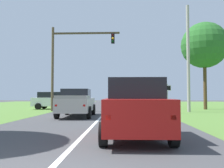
{
  "coord_description": "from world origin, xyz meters",
  "views": [
    {
      "loc": [
        1.44,
        -3.68,
        1.49
      ],
      "look_at": [
        0.54,
        18.22,
        2.52
      ],
      "focal_mm": 38.9,
      "sensor_mm": 36.0,
      "label": 1
    }
  ],
  "objects_px": {
    "oak_tree_right": "(204,45)",
    "crossing_suv_far": "(53,100)",
    "keep_moving_sign": "(167,94)",
    "utility_pole_right": "(188,58)",
    "traffic_light": "(69,56)",
    "red_suv_near": "(135,107)",
    "pickup_truck_lead": "(77,103)"
  },
  "relations": [
    {
      "from": "oak_tree_right",
      "to": "crossing_suv_far",
      "type": "bearing_deg",
      "value": -178.98
    },
    {
      "from": "keep_moving_sign",
      "to": "utility_pole_right",
      "type": "distance_m",
      "value": 4.41
    },
    {
      "from": "traffic_light",
      "to": "crossing_suv_far",
      "type": "bearing_deg",
      "value": 126.28
    },
    {
      "from": "red_suv_near",
      "to": "crossing_suv_far",
      "type": "relative_size",
      "value": 1.04
    },
    {
      "from": "traffic_light",
      "to": "red_suv_near",
      "type": "bearing_deg",
      "value": -68.81
    },
    {
      "from": "red_suv_near",
      "to": "utility_pole_right",
      "type": "xyz_separation_m",
      "value": [
        5.54,
        13.44,
        3.79
      ]
    },
    {
      "from": "traffic_light",
      "to": "oak_tree_right",
      "type": "xyz_separation_m",
      "value": [
        13.85,
        3.58,
        1.68
      ]
    },
    {
      "from": "red_suv_near",
      "to": "oak_tree_right",
      "type": "xyz_separation_m",
      "value": [
        8.41,
        17.63,
        5.79
      ]
    },
    {
      "from": "traffic_light",
      "to": "crossing_suv_far",
      "type": "distance_m",
      "value": 5.87
    },
    {
      "from": "traffic_light",
      "to": "oak_tree_right",
      "type": "relative_size",
      "value": 0.86
    },
    {
      "from": "traffic_light",
      "to": "oak_tree_right",
      "type": "height_order",
      "value": "oak_tree_right"
    },
    {
      "from": "pickup_truck_lead",
      "to": "utility_pole_right",
      "type": "distance_m",
      "value": 11.19
    },
    {
      "from": "traffic_light",
      "to": "keep_moving_sign",
      "type": "xyz_separation_m",
      "value": [
        8.73,
        -2.51,
        -3.61
      ]
    },
    {
      "from": "red_suv_near",
      "to": "crossing_suv_far",
      "type": "height_order",
      "value": "red_suv_near"
    },
    {
      "from": "oak_tree_right",
      "to": "utility_pole_right",
      "type": "height_order",
      "value": "utility_pole_right"
    },
    {
      "from": "pickup_truck_lead",
      "to": "crossing_suv_far",
      "type": "bearing_deg",
      "value": 115.12
    },
    {
      "from": "pickup_truck_lead",
      "to": "red_suv_near",
      "type": "bearing_deg",
      "value": -66.42
    },
    {
      "from": "traffic_light",
      "to": "oak_tree_right",
      "type": "bearing_deg",
      "value": 14.51
    },
    {
      "from": "oak_tree_right",
      "to": "crossing_suv_far",
      "type": "xyz_separation_m",
      "value": [
        -16.27,
        -0.29,
        -5.89
      ]
    },
    {
      "from": "traffic_light",
      "to": "utility_pole_right",
      "type": "relative_size",
      "value": 0.82
    },
    {
      "from": "utility_pole_right",
      "to": "crossing_suv_far",
      "type": "bearing_deg",
      "value": 163.79
    },
    {
      "from": "red_suv_near",
      "to": "oak_tree_right",
      "type": "height_order",
      "value": "oak_tree_right"
    },
    {
      "from": "utility_pole_right",
      "to": "traffic_light",
      "type": "bearing_deg",
      "value": 176.86
    },
    {
      "from": "crossing_suv_far",
      "to": "pickup_truck_lead",
      "type": "bearing_deg",
      "value": -64.88
    },
    {
      "from": "pickup_truck_lead",
      "to": "keep_moving_sign",
      "type": "relative_size",
      "value": 2.22
    },
    {
      "from": "pickup_truck_lead",
      "to": "traffic_light",
      "type": "relative_size",
      "value": 0.68
    },
    {
      "from": "crossing_suv_far",
      "to": "traffic_light",
      "type": "bearing_deg",
      "value": -53.72
    },
    {
      "from": "keep_moving_sign",
      "to": "crossing_suv_far",
      "type": "height_order",
      "value": "keep_moving_sign"
    },
    {
      "from": "crossing_suv_far",
      "to": "keep_moving_sign",
      "type": "bearing_deg",
      "value": -27.51
    },
    {
      "from": "traffic_light",
      "to": "crossing_suv_far",
      "type": "xyz_separation_m",
      "value": [
        -2.42,
        3.29,
        -4.22
      ]
    },
    {
      "from": "oak_tree_right",
      "to": "pickup_truck_lead",
      "type": "bearing_deg",
      "value": -142.16
    },
    {
      "from": "oak_tree_right",
      "to": "red_suv_near",
      "type": "bearing_deg",
      "value": -115.51
    }
  ]
}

